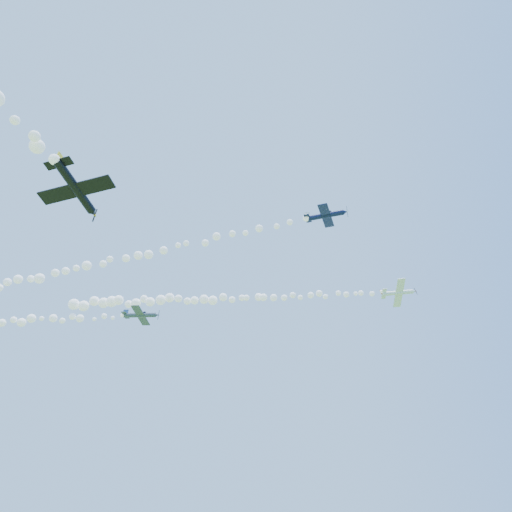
# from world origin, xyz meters

# --- Properties ---
(plane_white) EXTENTS (7.43, 7.45, 2.50)m
(plane_white) POSITION_xyz_m (27.02, 14.73, 49.17)
(plane_white) COLOR white
(smoke_trail_white) EXTENTS (65.61, 6.95, 3.07)m
(smoke_trail_white) POSITION_xyz_m (-7.96, 12.35, 48.85)
(smoke_trail_white) COLOR white
(plane_navy) EXTENTS (7.46, 7.72, 2.50)m
(plane_navy) POSITION_xyz_m (12.20, -8.30, 50.65)
(plane_navy) COLOR #0D123A
(smoke_trail_navy) EXTENTS (80.65, 17.96, 2.91)m
(smoke_trail_navy) POSITION_xyz_m (-30.27, 0.01, 50.46)
(smoke_trail_navy) COLOR white
(plane_grey) EXTENTS (6.91, 7.25, 2.26)m
(plane_grey) POSITION_xyz_m (-21.67, 3.36, 40.67)
(plane_grey) COLOR #374250
(plane_black) EXTENTS (8.40, 7.88, 3.16)m
(plane_black) POSITION_xyz_m (-15.71, -32.21, 35.09)
(plane_black) COLOR black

